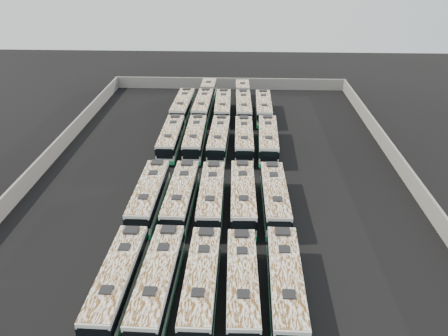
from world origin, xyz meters
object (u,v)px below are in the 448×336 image
(bus_midfront_center, at_px, (211,197))
(bus_midback_right, at_px, (244,140))
(bus_midfront_far_left, at_px, (149,196))
(bus_midback_far_right, at_px, (268,140))
(bus_back_far_left, at_px, (183,107))
(bus_front_right, at_px, (242,285))
(bus_back_left, at_px, (205,101))
(bus_midfront_left, at_px, (181,197))
(bus_back_center, at_px, (223,107))
(bus_front_left, at_px, (158,282))
(bus_front_far_right, at_px, (285,285))
(bus_midback_left, at_px, (195,138))
(bus_midfront_right, at_px, (243,197))
(bus_back_far_right, at_px, (264,108))
(bus_midback_center, at_px, (219,139))
(bus_midfront_far_right, at_px, (275,198))
(bus_back_right, at_px, (243,102))
(bus_midback_far_left, at_px, (171,138))
(bus_front_far_left, at_px, (118,281))
(bus_front_center, at_px, (201,283))

(bus_midfront_center, height_order, bus_midback_right, bus_midfront_center)
(bus_midfront_far_left, bearing_deg, bus_midfront_center, 0.53)
(bus_midback_far_right, relative_size, bus_back_far_left, 1.01)
(bus_front_right, bearing_deg, bus_back_left, 97.05)
(bus_midfront_far_left, bearing_deg, bus_midfront_left, 0.78)
(bus_back_center, bearing_deg, bus_back_left, 133.77)
(bus_front_left, distance_m, bus_front_far_right, 10.04)
(bus_midback_far_right, bearing_deg, bus_midback_left, -179.84)
(bus_front_far_right, distance_m, bus_midfront_center, 14.67)
(bus_midfront_right, distance_m, bus_back_far_right, 28.61)
(bus_midback_center, height_order, bus_back_left, bus_back_left)
(bus_front_right, xyz_separation_m, bus_midfront_far_right, (3.36, 13.27, 0.04))
(bus_midback_far_right, xyz_separation_m, bus_back_far_left, (-13.35, 13.17, -0.01))
(bus_back_far_left, bearing_deg, bus_midfront_far_right, -63.58)
(bus_back_far_right, bearing_deg, bus_midfront_right, -96.13)
(bus_front_far_right, xyz_separation_m, bus_back_far_left, (-13.35, 41.68, -0.02))
(bus_midfront_right, height_order, bus_back_far_left, bus_midfront_right)
(bus_midback_far_right, relative_size, bus_back_right, 0.67)
(bus_midfront_right, xyz_separation_m, bus_back_far_left, (-9.96, 28.50, -0.02))
(bus_front_far_right, height_order, bus_back_center, bus_front_far_right)
(bus_back_right, relative_size, bus_back_far_right, 1.55)
(bus_midfront_center, distance_m, bus_back_right, 31.83)
(bus_midback_far_left, relative_size, bus_midback_far_right, 0.96)
(bus_midback_right, bearing_deg, bus_back_right, 89.89)
(bus_front_far_left, height_order, bus_midfront_far_left, bus_midfront_far_left)
(bus_midfront_far_left, height_order, bus_back_center, bus_midfront_far_left)
(bus_front_center, relative_size, bus_back_far_left, 0.98)
(bus_midfront_right, bearing_deg, bus_back_center, 95.60)
(bus_midfront_far_right, xyz_separation_m, bus_back_center, (-6.72, 28.47, -0.03))
(bus_midfront_right, relative_size, bus_midback_far_left, 1.05)
(bus_midback_far_left, xyz_separation_m, bus_midback_left, (3.33, 0.05, 0.01))
(bus_back_center, bearing_deg, bus_midback_right, -76.17)
(bus_midfront_right, relative_size, bus_back_center, 1.04)
(bus_midfront_right, xyz_separation_m, bus_midback_far_right, (3.39, 15.33, -0.01))
(bus_back_far_left, height_order, bus_back_far_right, bus_back_far_left)
(bus_front_left, bearing_deg, bus_midfront_center, 77.16)
(bus_midfront_right, relative_size, bus_back_far_right, 1.04)
(bus_front_far_left, distance_m, bus_front_center, 6.68)
(bus_midback_left, bearing_deg, bus_front_center, -83.67)
(bus_front_far_left, xyz_separation_m, bus_midback_right, (10.01, 28.61, -0.02))
(bus_back_center, bearing_deg, bus_front_right, -86.34)
(bus_midfront_far_right, bearing_deg, bus_back_left, 106.75)
(bus_midback_far_left, distance_m, bus_back_right, 18.84)
(bus_back_far_right, bearing_deg, bus_front_far_left, -107.09)
(bus_front_right, xyz_separation_m, bus_midback_left, (-6.64, 28.82, 0.00))
(bus_midfront_center, height_order, bus_back_center, bus_midfront_center)
(bus_back_far_right, bearing_deg, bus_midfront_center, -102.56)
(bus_front_far_left, bearing_deg, bus_front_center, 1.08)
(bus_front_center, height_order, bus_front_right, bus_front_center)
(bus_midback_far_right, bearing_deg, bus_midfront_left, -121.24)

